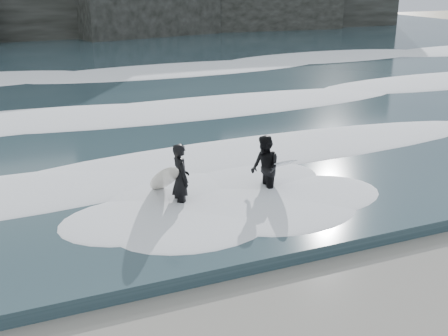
% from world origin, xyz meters
% --- Properties ---
extents(sea, '(90.00, 52.00, 0.30)m').
position_xyz_m(sea, '(0.00, 29.00, 0.15)').
color(sea, '#263B44').
rests_on(sea, ground).
extents(foam_near, '(60.00, 3.20, 0.20)m').
position_xyz_m(foam_near, '(0.00, 9.00, 0.40)').
color(foam_near, white).
rests_on(foam_near, sea).
extents(foam_mid, '(60.00, 4.00, 0.24)m').
position_xyz_m(foam_mid, '(0.00, 16.00, 0.42)').
color(foam_mid, white).
rests_on(foam_mid, sea).
extents(foam_far, '(60.00, 4.80, 0.30)m').
position_xyz_m(foam_far, '(0.00, 25.00, 0.45)').
color(foam_far, white).
rests_on(foam_far, sea).
extents(surfer_left, '(1.02, 2.02, 1.74)m').
position_xyz_m(surfer_left, '(-0.32, 6.36, 0.88)').
color(surfer_left, black).
rests_on(surfer_left, ground).
extents(surfer_right, '(1.11, 1.82, 1.69)m').
position_xyz_m(surfer_right, '(2.02, 6.28, 0.85)').
color(surfer_right, black).
rests_on(surfer_right, ground).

